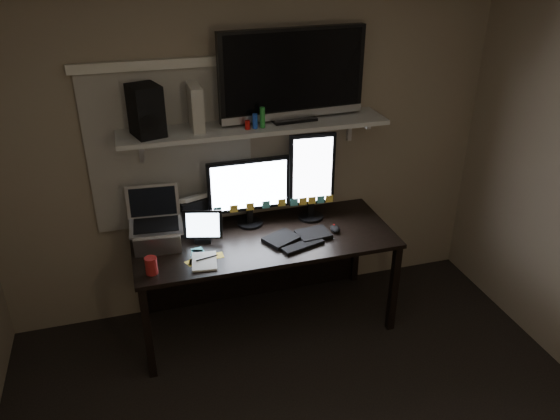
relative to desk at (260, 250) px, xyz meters
name	(u,v)px	position (x,y,z in m)	size (l,w,h in m)	color
back_wall	(250,148)	(0.00, 0.25, 0.70)	(3.60, 3.60, 0.00)	#806F5C
window_blinds	(171,150)	(-0.55, 0.24, 0.75)	(1.10, 0.02, 1.10)	#B1AB9F
desk	(260,250)	(0.00, 0.00, 0.00)	(1.80, 0.75, 0.73)	black
wall_shelf	(255,127)	(0.00, 0.08, 0.91)	(1.80, 0.35, 0.03)	#B2B3AE
monitor_landscape	(249,192)	(-0.05, 0.09, 0.43)	(0.59, 0.06, 0.51)	black
monitor_portrait	(312,177)	(0.40, 0.06, 0.51)	(0.33, 0.06, 0.66)	black
keyboard	(297,237)	(0.21, -0.21, 0.19)	(0.46, 0.18, 0.03)	black
mouse	(335,229)	(0.50, -0.18, 0.20)	(0.07, 0.10, 0.04)	black
notepad	(204,261)	(-0.45, -0.33, 0.18)	(0.16, 0.22, 0.01)	silver
tablet	(202,226)	(-0.41, -0.06, 0.29)	(0.26, 0.11, 0.23)	black
file_sorter	(194,214)	(-0.44, 0.10, 0.31)	(0.20, 0.09, 0.26)	black
laptop	(156,221)	(-0.72, -0.04, 0.37)	(0.35, 0.28, 0.39)	silver
cup	(151,266)	(-0.79, -0.36, 0.23)	(0.08, 0.08, 0.11)	maroon
sticky_notes	(211,256)	(-0.40, -0.27, 0.18)	(0.32, 0.23, 0.00)	yellow
tv	(293,75)	(0.27, 0.11, 1.23)	(1.01, 0.18, 0.60)	black
game_console	(195,107)	(-0.38, 0.10, 1.07)	(0.07, 0.24, 0.28)	beige
speaker	(146,111)	(-0.69, 0.06, 1.09)	(0.17, 0.21, 0.32)	black
bottles	(255,119)	(-0.02, -0.01, 0.99)	(0.21, 0.05, 0.13)	#A50F0C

